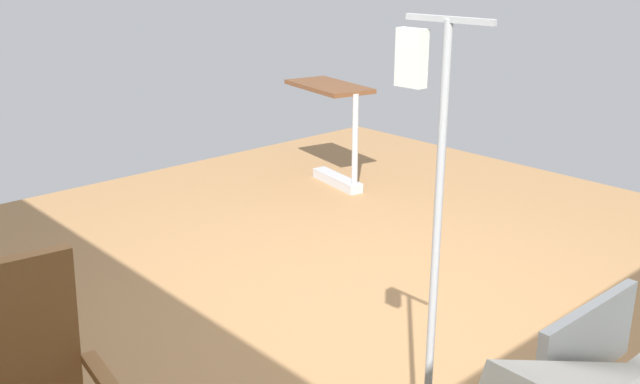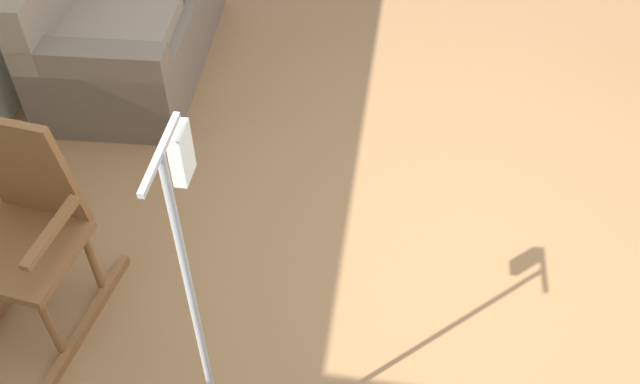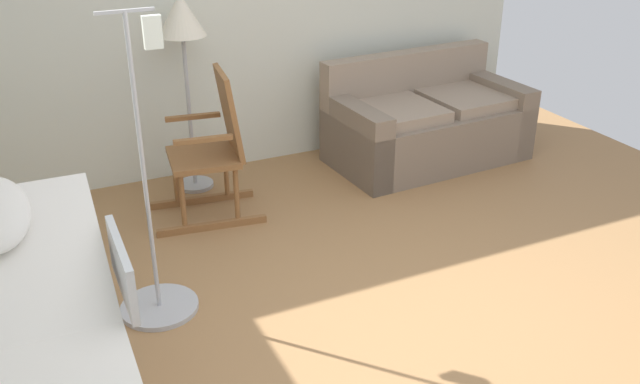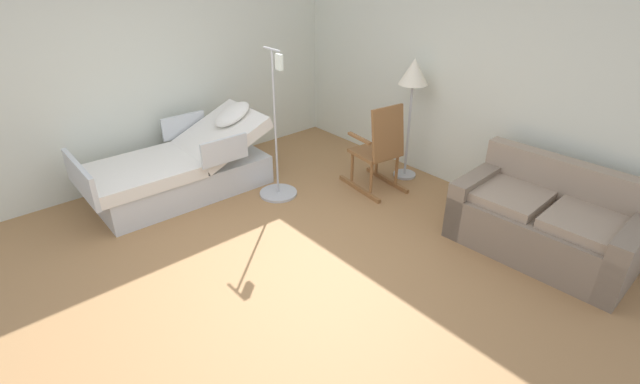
# 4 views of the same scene
# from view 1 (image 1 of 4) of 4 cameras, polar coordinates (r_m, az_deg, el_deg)

# --- Properties ---
(ground_plane) EXTENTS (6.59, 6.59, 0.00)m
(ground_plane) POSITION_cam_1_polar(r_m,az_deg,el_deg) (3.70, 3.54, -11.16)
(ground_plane) COLOR #9E7247
(overbed_table) EXTENTS (0.87, 0.54, 0.84)m
(overbed_table) POSITION_cam_1_polar(r_m,az_deg,el_deg) (5.87, 1.13, 5.71)
(overbed_table) COLOR #B2B5BA
(overbed_table) RESTS_ON ground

